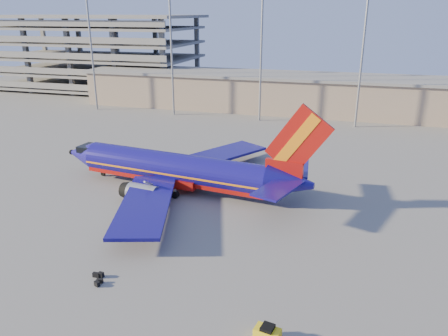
{
  "coord_description": "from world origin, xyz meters",
  "views": [
    {
      "loc": [
        14.07,
        -45.06,
        22.15
      ],
      "look_at": [
        -0.39,
        3.56,
        4.0
      ],
      "focal_mm": 35.0,
      "sensor_mm": 36.0,
      "label": 1
    }
  ],
  "objects": [
    {
      "name": "light_mast_row",
      "position": [
        5.0,
        46.0,
        17.55
      ],
      "size": [
        101.6,
        1.6,
        28.65
      ],
      "color": "gray",
      "rests_on": "ground"
    },
    {
      "name": "aircraft_main",
      "position": [
        -6.65,
        4.64,
        2.72
      ],
      "size": [
        37.58,
        35.96,
        12.74
      ],
      "rotation": [
        0.0,
        0.0,
        -0.12
      ],
      "color": "navy",
      "rests_on": "ground"
    },
    {
      "name": "ground",
      "position": [
        0.0,
        0.0,
        0.0
      ],
      "size": [
        220.0,
        220.0,
        0.0
      ],
      "primitive_type": "plane",
      "color": "slate",
      "rests_on": "ground"
    },
    {
      "name": "luggage_pile",
      "position": [
        -5.78,
        -16.89,
        0.21
      ],
      "size": [
        1.41,
        1.71,
        0.48
      ],
      "color": "black",
      "rests_on": "ground"
    },
    {
      "name": "terminal_building",
      "position": [
        10.0,
        58.0,
        4.32
      ],
      "size": [
        122.0,
        16.0,
        8.5
      ],
      "color": "gray",
      "rests_on": "ground"
    },
    {
      "name": "baggage_tug",
      "position": [
        9.85,
        -20.1,
        0.69
      ],
      "size": [
        2.02,
        1.44,
        1.32
      ],
      "rotation": [
        0.0,
        0.0,
        -0.19
      ],
      "color": "yellow",
      "rests_on": "ground"
    },
    {
      "name": "parking_garage",
      "position": [
        -62.0,
        74.05,
        11.73
      ],
      "size": [
        62.0,
        32.0,
        21.4
      ],
      "color": "slate",
      "rests_on": "ground"
    }
  ]
}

